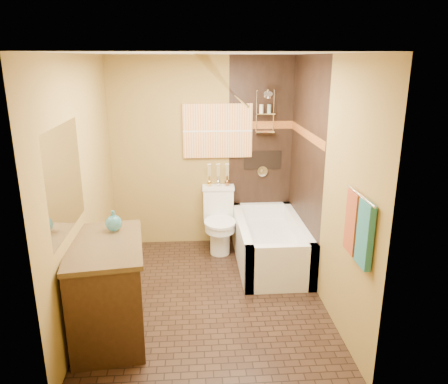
{
  "coord_description": "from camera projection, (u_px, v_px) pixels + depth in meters",
  "views": [
    {
      "loc": [
        -0.13,
        -4.16,
        2.47
      ],
      "look_at": [
        0.2,
        0.4,
        1.05
      ],
      "focal_mm": 35.0,
      "sensor_mm": 36.0,
      "label": 1
    }
  ],
  "objects": [
    {
      "name": "vanity",
      "position": [
        108.0,
        290.0,
        3.93
      ],
      "size": [
        0.77,
        1.11,
        0.92
      ],
      "rotation": [
        0.0,
        0.0,
        0.13
      ],
      "color": "black",
      "rests_on": "floor"
    },
    {
      "name": "wall_back",
      "position": [
        203.0,
        153.0,
        5.76
      ],
      "size": [
        2.4,
        0.02,
        2.5
      ],
      "primitive_type": "cube",
      "color": "olive",
      "rests_on": "floor"
    },
    {
      "name": "wall_right",
      "position": [
        325.0,
        183.0,
        4.41
      ],
      "size": [
        0.02,
        3.0,
        2.5
      ],
      "primitive_type": "cube",
      "color": "olive",
      "rests_on": "floor"
    },
    {
      "name": "towel_bar",
      "position": [
        361.0,
        196.0,
        3.35
      ],
      "size": [
        0.02,
        0.55,
        0.02
      ],
      "primitive_type": "cylinder",
      "rotation": [
        1.57,
        0.0,
        0.0
      ],
      "color": "silver",
      "rests_on": "wall_right"
    },
    {
      "name": "teal_bottle",
      "position": [
        114.0,
        221.0,
        4.03
      ],
      "size": [
        0.19,
        0.19,
        0.24
      ],
      "primitive_type": null,
      "rotation": [
        0.0,
        0.0,
        0.27
      ],
      "color": "#2A747E",
      "rests_on": "vanity"
    },
    {
      "name": "alcove_niche",
      "position": [
        263.0,
        160.0,
        5.83
      ],
      "size": [
        0.5,
        0.01,
        0.25
      ],
      "primitive_type": "cube",
      "color": "black",
      "rests_on": "alcove_tile_back"
    },
    {
      "name": "wall_left",
      "position": [
        83.0,
        188.0,
        4.25
      ],
      "size": [
        0.02,
        3.0,
        2.5
      ],
      "primitive_type": "cube",
      "color": "olive",
      "rests_on": "floor"
    },
    {
      "name": "curtain_rod",
      "position": [
        239.0,
        99.0,
        4.84
      ],
      "size": [
        0.03,
        1.55,
        0.03
      ],
      "primitive_type": "cylinder",
      "rotation": [
        1.57,
        0.0,
        0.0
      ],
      "color": "silver",
      "rests_on": "wall_back"
    },
    {
      "name": "vanity_mirror",
      "position": [
        65.0,
        179.0,
        3.61
      ],
      "size": [
        0.01,
        1.0,
        0.9
      ],
      "primitive_type": "cube",
      "color": "white",
      "rests_on": "wall_left"
    },
    {
      "name": "bathtub",
      "position": [
        270.0,
        247.0,
        5.4
      ],
      "size": [
        0.8,
        1.5,
        0.55
      ],
      "color": "white",
      "rests_on": "floor"
    },
    {
      "name": "mosaic_band_right",
      "position": [
        306.0,
        134.0,
        5.02
      ],
      "size": [
        0.01,
        1.5,
        0.1
      ],
      "primitive_type": "cube",
      "color": "brown",
      "rests_on": "alcove_tile_right"
    },
    {
      "name": "mosaic_band_back",
      "position": [
        262.0,
        125.0,
        5.68
      ],
      "size": [
        0.85,
        0.01,
        0.1
      ],
      "primitive_type": "cube",
      "color": "brown",
      "rests_on": "alcove_tile_back"
    },
    {
      "name": "bud_vases",
      "position": [
        218.0,
        174.0,
        5.74
      ],
      "size": [
        0.3,
        0.06,
        0.3
      ],
      "color": "gold",
      "rests_on": "toilet"
    },
    {
      "name": "toilet",
      "position": [
        219.0,
        220.0,
        5.74
      ],
      "size": [
        0.43,
        0.62,
        0.83
      ],
      "rotation": [
        0.0,
        0.0,
        -0.03
      ],
      "color": "white",
      "rests_on": "floor"
    },
    {
      "name": "alcove_tile_right",
      "position": [
        305.0,
        165.0,
        5.13
      ],
      "size": [
        0.01,
        1.5,
        2.5
      ],
      "primitive_type": "cube",
      "color": "black",
      "rests_on": "wall_right"
    },
    {
      "name": "towel_rust",
      "position": [
        353.0,
        222.0,
        3.56
      ],
      "size": [
        0.05,
        0.22,
        0.52
      ],
      "primitive_type": "cube",
      "color": "#9B341C",
      "rests_on": "towel_bar"
    },
    {
      "name": "ceiling",
      "position": [
        205.0,
        53.0,
        3.96
      ],
      "size": [
        3.0,
        3.0,
        0.0
      ],
      "primitive_type": "plane",
      "color": "silver",
      "rests_on": "wall_back"
    },
    {
      "name": "sunset_painting",
      "position": [
        218.0,
        131.0,
        5.66
      ],
      "size": [
        0.9,
        0.04,
        0.7
      ],
      "primitive_type": "cube",
      "color": "orange",
      "rests_on": "wall_back"
    },
    {
      "name": "wall_front",
      "position": [
        215.0,
        248.0,
        2.9
      ],
      "size": [
        2.4,
        0.02,
        2.5
      ],
      "primitive_type": "cube",
      "color": "olive",
      "rests_on": "floor"
    },
    {
      "name": "floor",
      "position": [
        208.0,
        296.0,
        4.7
      ],
      "size": [
        3.0,
        3.0,
        0.0
      ],
      "primitive_type": "plane",
      "color": "black",
      "rests_on": "ground"
    },
    {
      "name": "towel_teal",
      "position": [
        365.0,
        235.0,
        3.31
      ],
      "size": [
        0.05,
        0.22,
        0.52
      ],
      "primitive_type": "cube",
      "color": "#1F676A",
      "rests_on": "towel_bar"
    },
    {
      "name": "alcove_tile_back",
      "position": [
        261.0,
        153.0,
        5.8
      ],
      "size": [
        0.85,
        0.01,
        2.5
      ],
      "primitive_type": "cube",
      "color": "black",
      "rests_on": "wall_back"
    },
    {
      "name": "shower_fixtures",
      "position": [
        265.0,
        123.0,
        5.57
      ],
      "size": [
        0.24,
        0.33,
        1.16
      ],
      "color": "silver",
      "rests_on": "floor"
    }
  ]
}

